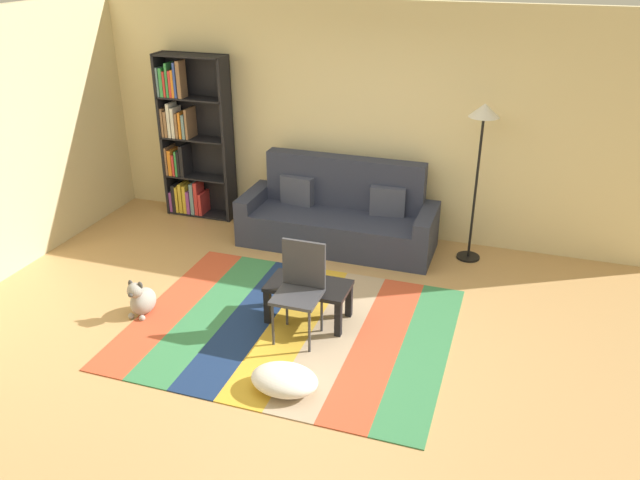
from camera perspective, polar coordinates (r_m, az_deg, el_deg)
ground_plane at (r=5.85m, az=-1.98°, el=-8.80°), size 14.00×14.00×0.00m
back_wall at (r=7.53m, az=4.69°, el=10.46°), size 6.80×0.10×2.70m
left_wall at (r=7.60m, az=-25.09°, el=8.27°), size 0.10×5.50×2.70m
rug at (r=6.00m, az=-2.61°, el=-7.82°), size 2.92×2.35×0.01m
couch at (r=7.44m, az=1.69°, el=2.06°), size 2.26×0.80×1.00m
bookshelf at (r=8.26m, az=-11.63°, el=8.47°), size 0.90×0.28×2.05m
coffee_table at (r=5.95m, az=-1.03°, el=-4.59°), size 0.77×0.43×0.38m
pouf at (r=5.20m, az=-3.21°, el=-12.39°), size 0.55×0.40×0.20m
dog at (r=6.35m, az=-15.70°, el=-5.15°), size 0.22×0.35×0.40m
standing_lamp at (r=6.90m, az=14.34°, el=9.42°), size 0.32×0.32×1.77m
tv_remote at (r=5.92m, az=-1.99°, el=-3.86°), size 0.07×0.16×0.02m
folding_chair at (r=5.64m, az=-1.76°, el=-3.84°), size 0.40×0.40×0.90m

